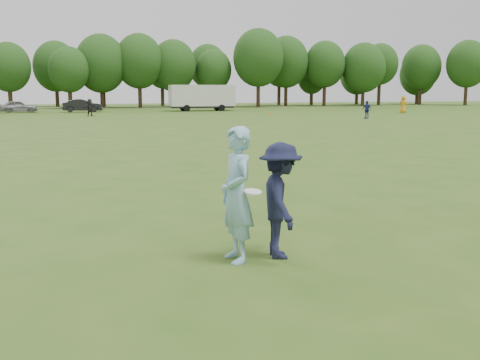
{
  "coord_description": "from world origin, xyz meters",
  "views": [
    {
      "loc": [
        -1.86,
        -8.89,
        2.63
      ],
      "look_at": [
        0.89,
        0.17,
        1.1
      ],
      "focal_mm": 42.0,
      "sensor_mm": 36.0,
      "label": 1
    }
  ],
  "objects_px": {
    "cargo_trailer": "(202,97)",
    "player_far_b": "(367,110)",
    "car_e": "(19,107)",
    "field_cone": "(271,114)",
    "car_f": "(82,106)",
    "defender": "(280,200)",
    "player_far_c": "(403,104)",
    "thrower": "(237,195)",
    "player_far_d": "(90,107)"
  },
  "relations": [
    {
      "from": "cargo_trailer",
      "to": "player_far_b",
      "type": "bearing_deg",
      "value": -65.84
    },
    {
      "from": "car_e",
      "to": "field_cone",
      "type": "relative_size",
      "value": 13.79
    },
    {
      "from": "car_e",
      "to": "car_f",
      "type": "relative_size",
      "value": 0.9
    },
    {
      "from": "car_f",
      "to": "field_cone",
      "type": "height_order",
      "value": "car_f"
    },
    {
      "from": "field_cone",
      "to": "defender",
      "type": "bearing_deg",
      "value": -109.82
    },
    {
      "from": "player_far_c",
      "to": "field_cone",
      "type": "relative_size",
      "value": 6.52
    },
    {
      "from": "car_f",
      "to": "player_far_b",
      "type": "bearing_deg",
      "value": -132.59
    },
    {
      "from": "thrower",
      "to": "car_e",
      "type": "bearing_deg",
      "value": -177.79
    },
    {
      "from": "player_far_c",
      "to": "car_f",
      "type": "distance_m",
      "value": 37.13
    },
    {
      "from": "player_far_b",
      "to": "car_f",
      "type": "xyz_separation_m",
      "value": [
        -24.56,
        23.06,
        -0.06
      ]
    },
    {
      "from": "player_far_d",
      "to": "cargo_trailer",
      "type": "distance_m",
      "value": 17.48
    },
    {
      "from": "player_far_d",
      "to": "car_f",
      "type": "xyz_separation_m",
      "value": [
        -0.48,
        10.92,
        -0.11
      ]
    },
    {
      "from": "thrower",
      "to": "field_cone",
      "type": "height_order",
      "value": "thrower"
    },
    {
      "from": "player_far_b",
      "to": "cargo_trailer",
      "type": "bearing_deg",
      "value": 177.32
    },
    {
      "from": "player_far_d",
      "to": "field_cone",
      "type": "height_order",
      "value": "player_far_d"
    },
    {
      "from": "player_far_b",
      "to": "car_e",
      "type": "relative_size",
      "value": 0.39
    },
    {
      "from": "car_e",
      "to": "cargo_trailer",
      "type": "xyz_separation_m",
      "value": [
        21.43,
        -0.71,
        1.07
      ]
    },
    {
      "from": "player_far_d",
      "to": "cargo_trailer",
      "type": "xyz_separation_m",
      "value": [
        13.9,
        10.55,
        0.91
      ]
    },
    {
      "from": "thrower",
      "to": "cargo_trailer",
      "type": "xyz_separation_m",
      "value": [
        13.53,
        60.71,
        0.73
      ]
    },
    {
      "from": "defender",
      "to": "player_far_d",
      "type": "bearing_deg",
      "value": 11.16
    },
    {
      "from": "player_far_c",
      "to": "player_far_d",
      "type": "distance_m",
      "value": 34.21
    },
    {
      "from": "car_f",
      "to": "cargo_trailer",
      "type": "xyz_separation_m",
      "value": [
        14.38,
        -0.36,
        1.02
      ]
    },
    {
      "from": "defender",
      "to": "car_f",
      "type": "distance_m",
      "value": 61.09
    },
    {
      "from": "thrower",
      "to": "player_far_b",
      "type": "relative_size",
      "value": 1.28
    },
    {
      "from": "defender",
      "to": "car_f",
      "type": "xyz_separation_m",
      "value": [
        -1.56,
        61.07,
        -0.16
      ]
    },
    {
      "from": "thrower",
      "to": "defender",
      "type": "height_order",
      "value": "thrower"
    },
    {
      "from": "field_cone",
      "to": "cargo_trailer",
      "type": "bearing_deg",
      "value": 106.09
    },
    {
      "from": "defender",
      "to": "field_cone",
      "type": "height_order",
      "value": "defender"
    },
    {
      "from": "player_far_d",
      "to": "car_e",
      "type": "xyz_separation_m",
      "value": [
        -7.53,
        11.26,
        -0.16
      ]
    },
    {
      "from": "defender",
      "to": "car_e",
      "type": "relative_size",
      "value": 0.44
    },
    {
      "from": "defender",
      "to": "player_far_b",
      "type": "xyz_separation_m",
      "value": [
        22.99,
        38.0,
        -0.1
      ]
    },
    {
      "from": "player_far_d",
      "to": "car_f",
      "type": "distance_m",
      "value": 10.93
    },
    {
      "from": "car_f",
      "to": "field_cone",
      "type": "xyz_separation_m",
      "value": [
        18.41,
        -14.34,
        -0.61
      ]
    },
    {
      "from": "car_e",
      "to": "car_f",
      "type": "distance_m",
      "value": 7.06
    },
    {
      "from": "defender",
      "to": "player_far_c",
      "type": "xyz_separation_m",
      "value": [
        33.02,
        47.57,
        0.06
      ]
    },
    {
      "from": "player_far_d",
      "to": "car_f",
      "type": "relative_size",
      "value": 0.38
    },
    {
      "from": "thrower",
      "to": "car_f",
      "type": "xyz_separation_m",
      "value": [
        -0.85,
        61.07,
        -0.29
      ]
    },
    {
      "from": "car_e",
      "to": "player_far_d",
      "type": "bearing_deg",
      "value": -153.52
    },
    {
      "from": "player_far_c",
      "to": "car_e",
      "type": "height_order",
      "value": "player_far_c"
    },
    {
      "from": "thrower",
      "to": "player_far_b",
      "type": "distance_m",
      "value": 44.8
    },
    {
      "from": "cargo_trailer",
      "to": "player_far_c",
      "type": "bearing_deg",
      "value": -33.03
    },
    {
      "from": "player_far_d",
      "to": "player_far_c",
      "type": "bearing_deg",
      "value": -33.64
    },
    {
      "from": "car_e",
      "to": "cargo_trailer",
      "type": "bearing_deg",
      "value": -99.18
    },
    {
      "from": "player_far_b",
      "to": "car_f",
      "type": "relative_size",
      "value": 0.35
    },
    {
      "from": "defender",
      "to": "player_far_b",
      "type": "distance_m",
      "value": 44.42
    },
    {
      "from": "cargo_trailer",
      "to": "car_e",
      "type": "bearing_deg",
      "value": 178.11
    },
    {
      "from": "player_far_b",
      "to": "field_cone",
      "type": "xyz_separation_m",
      "value": [
        -6.15,
        8.73,
        -0.66
      ]
    },
    {
      "from": "car_e",
      "to": "field_cone",
      "type": "bearing_deg",
      "value": -127.26
    },
    {
      "from": "player_far_c",
      "to": "car_f",
      "type": "xyz_separation_m",
      "value": [
        -34.58,
        13.5,
        -0.22
      ]
    },
    {
      "from": "player_far_b",
      "to": "field_cone",
      "type": "distance_m",
      "value": 10.7
    }
  ]
}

